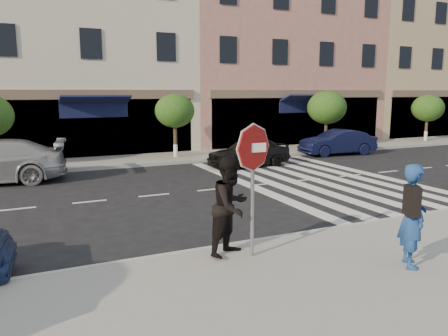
# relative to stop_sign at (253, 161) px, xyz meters

# --- Properties ---
(ground) EXTENTS (120.00, 120.00, 0.00)m
(ground) POSITION_rel_stop_sign_xyz_m (-0.19, 2.28, -2.02)
(ground) COLOR black
(ground) RESTS_ON ground
(sidewalk_near) EXTENTS (60.00, 4.50, 0.15)m
(sidewalk_near) POSITION_rel_stop_sign_xyz_m (-0.19, -1.47, -1.94)
(sidewalk_near) COLOR gray
(sidewalk_near) RESTS_ON ground
(sidewalk_far) EXTENTS (60.00, 3.00, 0.15)m
(sidewalk_far) POSITION_rel_stop_sign_xyz_m (-0.19, 13.28, -1.94)
(sidewalk_far) COLOR gray
(sidewalk_far) RESTS_ON ground
(building_centre) EXTENTS (11.00, 9.00, 11.00)m
(building_centre) POSITION_rel_stop_sign_xyz_m (-0.69, 19.28, 3.48)
(building_centre) COLOR beige
(building_centre) RESTS_ON ground
(building_east_mid) EXTENTS (13.00, 9.00, 13.00)m
(building_east_mid) POSITION_rel_stop_sign_xyz_m (11.31, 19.28, 4.48)
(building_east_mid) COLOR tan
(building_east_mid) RESTS_ON ground
(building_east_far) EXTENTS (12.00, 9.00, 12.00)m
(building_east_far) POSITION_rel_stop_sign_xyz_m (23.81, 19.28, 3.98)
(building_east_far) COLOR tan
(building_east_far) RESTS_ON ground
(street_tree_c) EXTENTS (1.90, 1.90, 3.04)m
(street_tree_c) POSITION_rel_stop_sign_xyz_m (2.81, 13.08, 0.34)
(street_tree_c) COLOR #473323
(street_tree_c) RESTS_ON sidewalk_far
(street_tree_ea) EXTENTS (2.20, 2.20, 3.19)m
(street_tree_ea) POSITION_rel_stop_sign_xyz_m (11.81, 13.08, 0.38)
(street_tree_ea) COLOR #473323
(street_tree_ea) RESTS_ON sidewalk_far
(street_tree_eb) EXTENTS (2.00, 2.00, 2.94)m
(street_tree_eb) POSITION_rel_stop_sign_xyz_m (19.81, 13.08, 0.21)
(street_tree_eb) COLOR #473323
(street_tree_eb) RESTS_ON sidewalk_far
(stop_sign) EXTENTS (0.91, 0.12, 2.57)m
(stop_sign) POSITION_rel_stop_sign_xyz_m (0.00, 0.00, 0.00)
(stop_sign) COLOR gray
(stop_sign) RESTS_ON sidewalk_near
(photographer) EXTENTS (0.74, 0.82, 1.89)m
(photographer) POSITION_rel_stop_sign_xyz_m (2.39, -1.61, -0.92)
(photographer) COLOR navy
(photographer) RESTS_ON sidewalk_near
(walker) EXTENTS (1.17, 1.09, 1.93)m
(walker) POSITION_rel_stop_sign_xyz_m (-0.32, 0.28, -0.90)
(walker) COLOR black
(walker) RESTS_ON sidewalk_near
(car_far_mid) EXTENTS (3.93, 1.93, 1.29)m
(car_far_mid) POSITION_rel_stop_sign_xyz_m (5.16, 9.88, -1.37)
(car_far_mid) COLOR black
(car_far_mid) RESTS_ON ground
(car_far_right) EXTENTS (4.13, 1.78, 1.32)m
(car_far_right) POSITION_rel_stop_sign_xyz_m (11.08, 11.13, -1.35)
(car_far_right) COLOR black
(car_far_right) RESTS_ON ground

